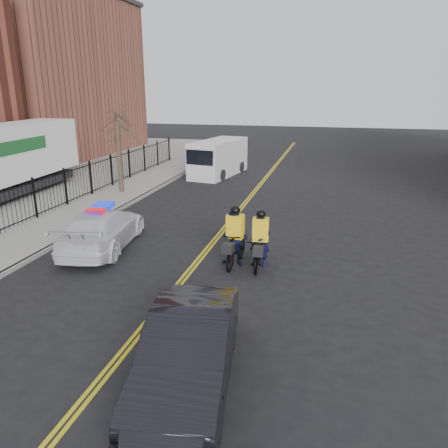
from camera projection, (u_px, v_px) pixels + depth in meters
name	position (u px, v px, depth m)	size (l,w,h in m)	color
ground	(189.00, 272.00, 15.10)	(120.00, 120.00, 0.00)	black
center_line_left	(237.00, 211.00, 22.52)	(0.10, 60.00, 0.01)	gold
center_line_right	(240.00, 211.00, 22.48)	(0.10, 60.00, 0.01)	gold
sidewalk	(107.00, 201.00, 24.23)	(3.00, 60.00, 0.15)	gray
curb	(132.00, 202.00, 23.88)	(0.20, 60.00, 0.15)	gray
iron_fence	(81.00, 183.00, 24.31)	(0.12, 28.00, 2.00)	black
warehouse_far	(35.00, 77.00, 40.58)	(14.00, 18.00, 14.00)	brown
street_tree	(118.00, 134.00, 25.07)	(3.20, 3.20, 4.80)	#34291F
police_cruiser	(102.00, 229.00, 17.16)	(2.99, 5.65, 1.72)	silver
dark_sedan	(189.00, 351.00, 9.13)	(1.74, 4.99, 1.64)	black
cargo_van	(217.00, 159.00, 31.24)	(3.14, 6.23, 2.49)	silver
cyclist_near	(260.00, 247.00, 15.30)	(0.90, 2.19, 2.10)	black
cyclist_far	(235.00, 242.00, 15.43)	(1.04, 2.21, 2.20)	black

